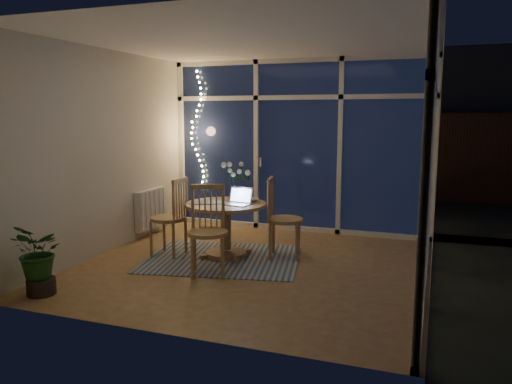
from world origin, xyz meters
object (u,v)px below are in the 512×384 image
(chair_left, at_px, (168,216))
(laptop, at_px, (236,196))
(dining_table, at_px, (226,230))
(chair_right, at_px, (285,218))
(chair_front, at_px, (208,231))
(potted_plant, at_px, (39,258))
(flower_vase, at_px, (236,192))

(chair_left, bearing_deg, laptop, 97.41)
(dining_table, xyz_separation_m, laptop, (0.17, -0.07, 0.46))
(chair_right, height_order, chair_front, chair_right)
(chair_left, relative_size, potted_plant, 1.33)
(chair_front, distance_m, laptop, 0.73)
(flower_vase, bearing_deg, potted_plant, -120.98)
(chair_left, xyz_separation_m, laptop, (0.89, 0.12, 0.30))
(chair_front, relative_size, flower_vase, 4.85)
(dining_table, relative_size, chair_front, 0.99)
(chair_right, relative_size, chair_front, 1.01)
(chair_left, height_order, laptop, chair_left)
(laptop, xyz_separation_m, flower_vase, (-0.13, 0.31, -0.01))
(potted_plant, bearing_deg, flower_vase, 59.02)
(chair_right, relative_size, flower_vase, 4.88)
(dining_table, relative_size, chair_left, 1.00)
(chair_right, bearing_deg, chair_front, 136.02)
(dining_table, height_order, chair_left, chair_left)
(potted_plant, bearing_deg, laptop, 52.24)
(chair_right, height_order, laptop, chair_right)
(dining_table, xyz_separation_m, flower_vase, (0.05, 0.24, 0.45))
(dining_table, bearing_deg, potted_plant, -123.13)
(laptop, distance_m, potted_plant, 2.30)
(chair_front, height_order, flower_vase, chair_front)
(potted_plant, bearing_deg, chair_right, 47.07)
(dining_table, xyz_separation_m, chair_right, (0.71, 0.21, 0.17))
(chair_right, xyz_separation_m, potted_plant, (-1.92, -2.06, -0.13))
(chair_front, relative_size, laptop, 3.31)
(chair_left, distance_m, potted_plant, 1.74)
(chair_front, height_order, laptop, chair_front)
(chair_front, xyz_separation_m, laptop, (0.08, 0.66, 0.29))
(laptop, bearing_deg, chair_right, 34.98)
(chair_front, xyz_separation_m, potted_plant, (-1.31, -1.12, -0.13))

